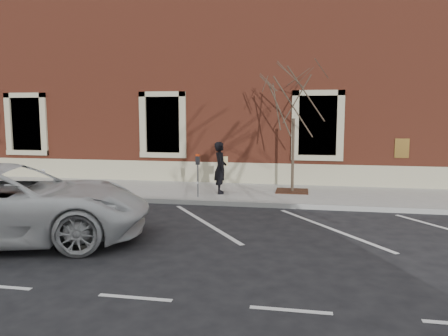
% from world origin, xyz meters
% --- Properties ---
extents(ground, '(120.00, 120.00, 0.00)m').
position_xyz_m(ground, '(0.00, 0.00, 0.00)').
color(ground, '#28282B').
rests_on(ground, ground).
extents(sidewalk_near, '(40.00, 3.50, 0.15)m').
position_xyz_m(sidewalk_near, '(0.00, 1.75, 0.07)').
color(sidewalk_near, beige).
rests_on(sidewalk_near, ground).
extents(curb_near, '(40.00, 0.12, 0.15)m').
position_xyz_m(curb_near, '(0.00, -0.05, 0.07)').
color(curb_near, '#9E9E99').
rests_on(curb_near, ground).
extents(parking_stripes, '(28.00, 4.40, 0.01)m').
position_xyz_m(parking_stripes, '(0.00, -2.20, 0.00)').
color(parking_stripes, silver).
rests_on(parking_stripes, ground).
extents(building_civic, '(40.00, 8.62, 8.00)m').
position_xyz_m(building_civic, '(0.00, 7.74, 4.00)').
color(building_civic, brown).
rests_on(building_civic, ground).
extents(man, '(0.55, 0.72, 1.75)m').
position_xyz_m(man, '(-0.24, 1.21, 1.03)').
color(man, black).
rests_on(man, sidewalk_near).
extents(parking_meter, '(0.13, 0.10, 1.40)m').
position_xyz_m(parking_meter, '(-0.83, 0.44, 1.12)').
color(parking_meter, '#595B60').
rests_on(parking_meter, sidewalk_near).
extents(tree_grate, '(1.11, 1.11, 0.03)m').
position_xyz_m(tree_grate, '(2.15, 2.02, 0.16)').
color(tree_grate, '#422315').
rests_on(tree_grate, sidewalk_near).
extents(sapling, '(2.76, 2.76, 4.60)m').
position_xyz_m(sapling, '(2.15, 2.02, 3.37)').
color(sapling, '#3E2E25').
rests_on(sapling, sidewalk_near).
extents(white_truck, '(6.84, 4.60, 1.74)m').
position_xyz_m(white_truck, '(-3.95, -4.63, 0.87)').
color(white_truck, silver).
rests_on(white_truck, ground).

